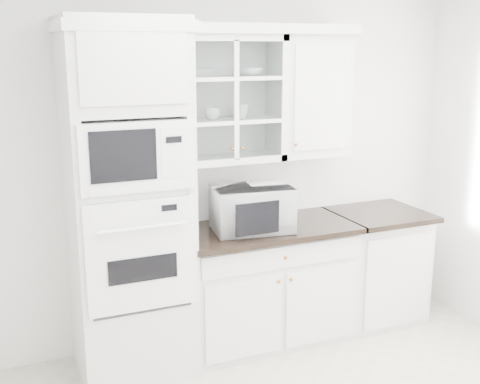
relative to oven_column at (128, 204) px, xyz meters
name	(u,v)px	position (x,y,z in m)	size (l,w,h in m)	color
room_shell	(302,129)	(0.75, -0.99, 0.58)	(4.00, 3.50, 2.70)	white
oven_column	(128,204)	(0.00, 0.00, 0.00)	(0.76, 0.68, 2.40)	silver
base_cabinet_run	(265,283)	(1.03, 0.03, -0.74)	(1.32, 0.67, 0.92)	silver
extra_base_cabinet	(375,264)	(2.03, 0.03, -0.74)	(0.72, 0.67, 0.92)	silver
upper_cabinet_glass	(227,99)	(0.78, 0.17, 0.65)	(0.80, 0.33, 0.90)	silver
upper_cabinet_solid	(310,96)	(1.46, 0.17, 0.65)	(0.55, 0.33, 0.90)	silver
crown_molding	(214,28)	(0.68, 0.14, 1.14)	(2.14, 0.38, 0.07)	silver
countertop_microwave	(251,208)	(0.89, -0.02, -0.12)	(0.56, 0.46, 0.32)	white
bowl_a	(198,73)	(0.56, 0.16, 0.84)	(0.22, 0.22, 0.06)	white
bowl_b	(250,72)	(0.96, 0.17, 0.84)	(0.18, 0.18, 0.06)	white
cup_a	(212,114)	(0.66, 0.15, 0.55)	(0.11, 0.11, 0.08)	white
cup_b	(241,111)	(0.88, 0.16, 0.56)	(0.11, 0.11, 0.10)	white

